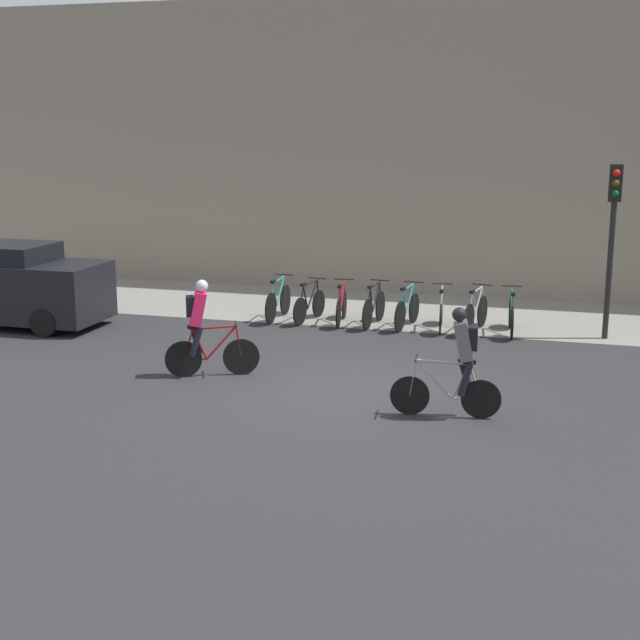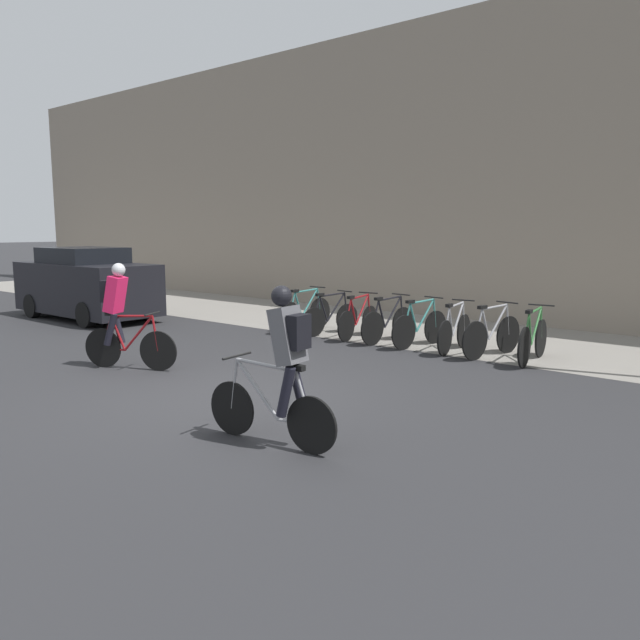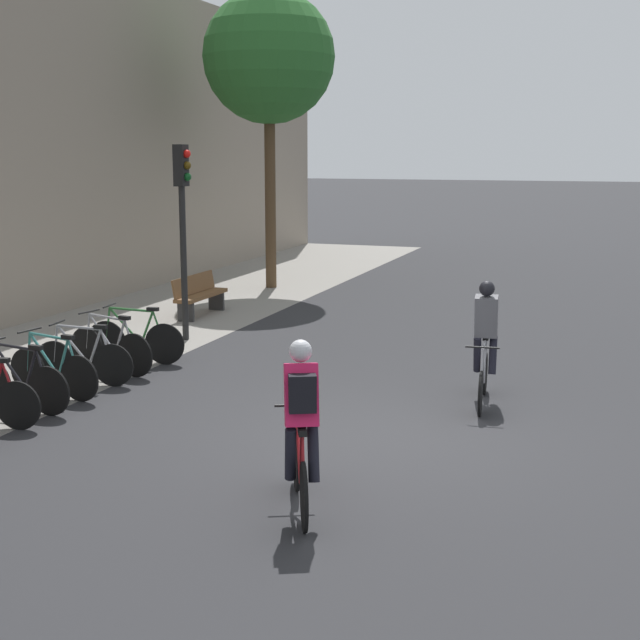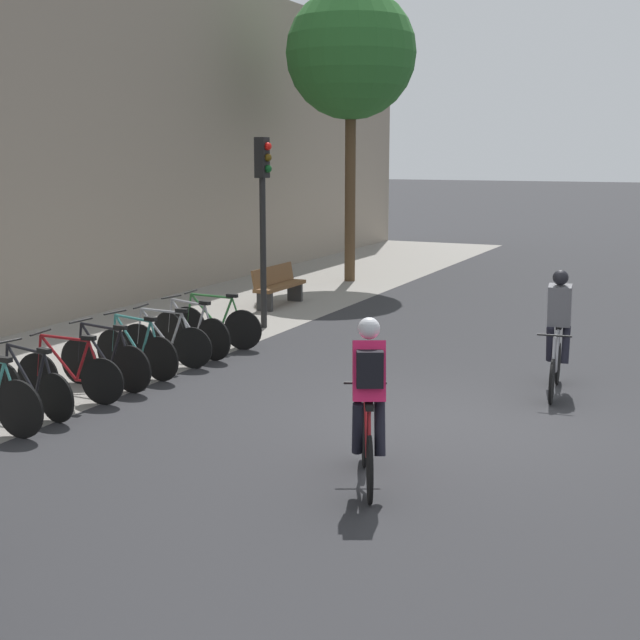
{
  "view_description": "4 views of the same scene",
  "coord_description": "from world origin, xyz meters",
  "px_view_note": "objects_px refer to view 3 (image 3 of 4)",
  "views": [
    {
      "loc": [
        3.55,
        -14.31,
        4.5
      ],
      "look_at": [
        -0.92,
        1.52,
        0.84
      ],
      "focal_mm": 50.0,
      "sensor_mm": 36.0,
      "label": 1
    },
    {
      "loc": [
        6.44,
        -5.7,
        2.34
      ],
      "look_at": [
        -0.07,
        2.1,
        0.84
      ],
      "focal_mm": 35.0,
      "sensor_mm": 36.0,
      "label": 2
    },
    {
      "loc": [
        -10.45,
        -2.86,
        3.55
      ],
      "look_at": [
        -1.11,
        0.41,
        1.66
      ],
      "focal_mm": 50.0,
      "sensor_mm": 36.0,
      "label": 3
    },
    {
      "loc": [
        -10.7,
        -3.1,
        3.36
      ],
      "look_at": [
        -0.5,
        1.59,
        1.26
      ],
      "focal_mm": 50.0,
      "sensor_mm": 36.0,
      "label": 4
    }
  ],
  "objects_px": {
    "parked_bike_3": "(20,383)",
    "parked_bike_7": "(135,339)",
    "traffic_light_pole": "(183,206)",
    "cyclist_grey": "(485,337)",
    "bench": "(199,294)",
    "parked_bike_6": "(111,348)",
    "parked_bike_4": "(53,370)",
    "cyclist_pink": "(301,424)",
    "parked_bike_5": "(84,359)"
  },
  "relations": [
    {
      "from": "parked_bike_3",
      "to": "parked_bike_7",
      "type": "relative_size",
      "value": 0.96
    },
    {
      "from": "parked_bike_7",
      "to": "traffic_light_pole",
      "type": "height_order",
      "value": "traffic_light_pole"
    },
    {
      "from": "parked_bike_3",
      "to": "traffic_light_pole",
      "type": "xyz_separation_m",
      "value": [
        5.01,
        0.07,
        2.13
      ]
    },
    {
      "from": "parked_bike_7",
      "to": "traffic_light_pole",
      "type": "bearing_deg",
      "value": 2.13
    },
    {
      "from": "cyclist_grey",
      "to": "bench",
      "type": "relative_size",
      "value": 0.95
    },
    {
      "from": "parked_bike_6",
      "to": "parked_bike_4",
      "type": "bearing_deg",
      "value": -180.0
    },
    {
      "from": "cyclist_pink",
      "to": "parked_bike_3",
      "type": "xyz_separation_m",
      "value": [
        2.08,
        4.91,
        -0.54
      ]
    },
    {
      "from": "parked_bike_3",
      "to": "parked_bike_6",
      "type": "height_order",
      "value": "parked_bike_6"
    },
    {
      "from": "parked_bike_4",
      "to": "parked_bike_5",
      "type": "distance_m",
      "value": 0.76
    },
    {
      "from": "parked_bike_4",
      "to": "cyclist_grey",
      "type": "bearing_deg",
      "value": -72.49
    },
    {
      "from": "cyclist_pink",
      "to": "parked_bike_3",
      "type": "relative_size",
      "value": 1.05
    },
    {
      "from": "parked_bike_7",
      "to": "traffic_light_pole",
      "type": "distance_m",
      "value": 2.89
    },
    {
      "from": "traffic_light_pole",
      "to": "bench",
      "type": "height_order",
      "value": "traffic_light_pole"
    },
    {
      "from": "parked_bike_5",
      "to": "cyclist_grey",
      "type": "bearing_deg",
      "value": -79.39
    },
    {
      "from": "parked_bike_6",
      "to": "parked_bike_7",
      "type": "xyz_separation_m",
      "value": [
        0.76,
        -0.0,
        -0.0
      ]
    },
    {
      "from": "parked_bike_3",
      "to": "bench",
      "type": "height_order",
      "value": "parked_bike_3"
    },
    {
      "from": "cyclist_pink",
      "to": "cyclist_grey",
      "type": "distance_m",
      "value": 4.83
    },
    {
      "from": "parked_bike_4",
      "to": "parked_bike_6",
      "type": "xyz_separation_m",
      "value": [
        1.52,
        0.0,
        0.01
      ]
    },
    {
      "from": "parked_bike_3",
      "to": "parked_bike_4",
      "type": "bearing_deg",
      "value": 0.01
    },
    {
      "from": "parked_bike_5",
      "to": "traffic_light_pole",
      "type": "distance_m",
      "value": 4.09
    },
    {
      "from": "cyclist_grey",
      "to": "parked_bike_4",
      "type": "relative_size",
      "value": 1.05
    },
    {
      "from": "parked_bike_5",
      "to": "parked_bike_6",
      "type": "bearing_deg",
      "value": 0.01
    },
    {
      "from": "parked_bike_3",
      "to": "parked_bike_7",
      "type": "height_order",
      "value": "parked_bike_7"
    },
    {
      "from": "parked_bike_5",
      "to": "parked_bike_7",
      "type": "xyz_separation_m",
      "value": [
        1.52,
        -0.0,
        0.01
      ]
    },
    {
      "from": "parked_bike_6",
      "to": "traffic_light_pole",
      "type": "xyz_separation_m",
      "value": [
        2.72,
        0.07,
        2.12
      ]
    },
    {
      "from": "cyclist_pink",
      "to": "parked_bike_6",
      "type": "relative_size",
      "value": 1.04
    },
    {
      "from": "cyclist_pink",
      "to": "parked_bike_6",
      "type": "bearing_deg",
      "value": 48.43
    },
    {
      "from": "parked_bike_5",
      "to": "bench",
      "type": "height_order",
      "value": "parked_bike_5"
    },
    {
      "from": "cyclist_pink",
      "to": "parked_bike_6",
      "type": "xyz_separation_m",
      "value": [
        4.36,
        4.91,
        -0.53
      ]
    },
    {
      "from": "traffic_light_pole",
      "to": "parked_bike_4",
      "type": "bearing_deg",
      "value": -179.02
    },
    {
      "from": "parked_bike_6",
      "to": "parked_bike_7",
      "type": "height_order",
      "value": "parked_bike_6"
    },
    {
      "from": "cyclist_pink",
      "to": "parked_bike_7",
      "type": "distance_m",
      "value": 7.11
    },
    {
      "from": "bench",
      "to": "parked_bike_5",
      "type": "bearing_deg",
      "value": -170.39
    },
    {
      "from": "parked_bike_7",
      "to": "cyclist_grey",
      "type": "bearing_deg",
      "value": -93.91
    },
    {
      "from": "parked_bike_3",
      "to": "parked_bike_5",
      "type": "height_order",
      "value": "parked_bike_3"
    },
    {
      "from": "parked_bike_3",
      "to": "cyclist_pink",
      "type": "bearing_deg",
      "value": -112.91
    },
    {
      "from": "cyclist_grey",
      "to": "parked_bike_6",
      "type": "xyz_separation_m",
      "value": [
        -0.36,
        5.95,
        -0.53
      ]
    },
    {
      "from": "parked_bike_6",
      "to": "cyclist_grey",
      "type": "bearing_deg",
      "value": -86.57
    },
    {
      "from": "parked_bike_5",
      "to": "parked_bike_7",
      "type": "distance_m",
      "value": 1.52
    },
    {
      "from": "cyclist_grey",
      "to": "bench",
      "type": "bearing_deg",
      "value": 55.72
    },
    {
      "from": "cyclist_grey",
      "to": "parked_bike_5",
      "type": "height_order",
      "value": "cyclist_grey"
    },
    {
      "from": "cyclist_pink",
      "to": "parked_bike_3",
      "type": "height_order",
      "value": "cyclist_pink"
    },
    {
      "from": "parked_bike_6",
      "to": "bench",
      "type": "height_order",
      "value": "parked_bike_6"
    },
    {
      "from": "bench",
      "to": "traffic_light_pole",
      "type": "bearing_deg",
      "value": -158.77
    },
    {
      "from": "cyclist_pink",
      "to": "parked_bike_4",
      "type": "height_order",
      "value": "cyclist_pink"
    },
    {
      "from": "cyclist_pink",
      "to": "cyclist_grey",
      "type": "bearing_deg",
      "value": -12.44
    },
    {
      "from": "parked_bike_4",
      "to": "bench",
      "type": "bearing_deg",
      "value": 8.52
    },
    {
      "from": "cyclist_grey",
      "to": "parked_bike_6",
      "type": "distance_m",
      "value": 5.98
    },
    {
      "from": "cyclist_pink",
      "to": "parked_bike_4",
      "type": "relative_size",
      "value": 1.07
    },
    {
      "from": "cyclist_pink",
      "to": "parked_bike_7",
      "type": "relative_size",
      "value": 1.01
    }
  ]
}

